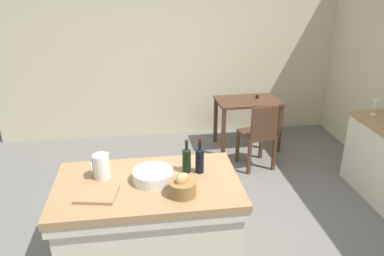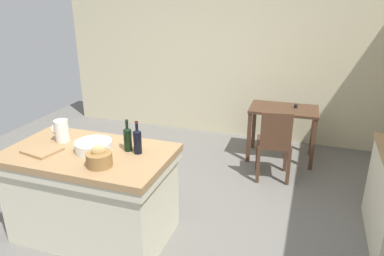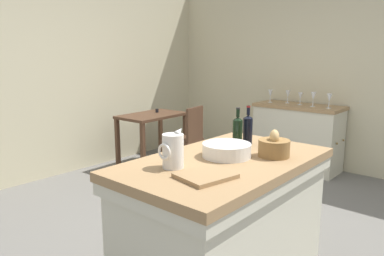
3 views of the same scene
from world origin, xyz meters
name	(u,v)px [view 3 (image 3 of 3)]	position (x,y,z in m)	size (l,w,h in m)	color
ground_plane	(215,235)	(0.00, 0.00, 0.00)	(6.76, 6.76, 0.00)	#66635E
wall_back	(52,74)	(0.00, 2.60, 1.30)	(5.32, 0.12, 2.60)	beige
wall_right	(335,73)	(2.60, 0.00, 1.30)	(0.12, 5.20, 2.60)	beige
island_table	(224,216)	(-0.48, -0.43, 0.47)	(1.49, 0.88, 0.88)	#99754C
side_cabinet	(297,137)	(2.26, 0.33, 0.44)	(0.52, 1.16, 0.88)	#99754C
writing_desk	(152,123)	(1.03, 1.89, 0.62)	(0.92, 0.59, 0.79)	#472D1E
wooden_chair	(186,139)	(1.00, 1.23, 0.50)	(0.46, 0.46, 0.91)	#472D1E
pitcher	(173,151)	(-0.84, -0.30, 0.98)	(0.17, 0.13, 0.25)	silver
wash_bowl	(227,150)	(-0.43, -0.41, 0.92)	(0.33, 0.33, 0.09)	silver
bread_basket	(274,147)	(-0.22, -0.64, 0.94)	(0.21, 0.21, 0.19)	olive
cutting_board	(205,176)	(-0.86, -0.57, 0.89)	(0.29, 0.25, 0.02)	#99754C
wine_bottle_dark	(248,129)	(-0.03, -0.32, 1.00)	(0.07, 0.07, 0.30)	black
wine_bottle_amber	(238,131)	(-0.14, -0.30, 0.99)	(0.07, 0.07, 0.29)	black
wine_glass_far_left	(329,98)	(2.20, -0.09, 1.01)	(0.07, 0.07, 0.18)	white
wine_glass_left	(313,97)	(2.22, 0.12, 1.01)	(0.07, 0.07, 0.19)	white
wine_glass_middle	(300,96)	(2.26, 0.32, 1.00)	(0.07, 0.07, 0.17)	white
wine_glass_right	(288,94)	(2.31, 0.52, 1.00)	(0.07, 0.07, 0.18)	white
wine_glass_far_right	(270,94)	(2.22, 0.74, 1.00)	(0.07, 0.07, 0.18)	white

